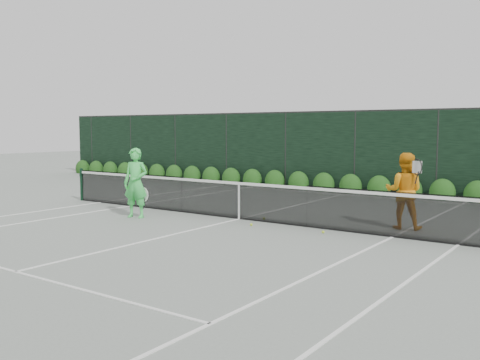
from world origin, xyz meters
The scene contains 8 objects.
ground centered at (0.00, 0.00, 0.00)m, with size 80.00×80.00×0.00m, color gray.
tennis_net centered at (-0.02, 0.00, 0.53)m, with size 12.90×0.10×1.07m.
player_woman centered at (-2.40, -1.38, 0.93)m, with size 0.78×0.62×1.86m.
player_man centered at (3.97, 1.14, 0.90)m, with size 1.01×0.86×1.81m.
court_lines centered at (0.00, 0.00, 0.01)m, with size 11.03×23.83×0.01m.
windscreen_fence centered at (0.00, -2.71, 1.51)m, with size 32.00×21.07×3.06m.
hedge_row centered at (0.00, 7.15, 0.23)m, with size 31.66×0.65×0.94m.
tennis_balls centered at (1.36, -0.27, 0.03)m, with size 2.16×1.01×0.07m.
Camera 1 is at (8.04, -11.31, 2.36)m, focal length 40.00 mm.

